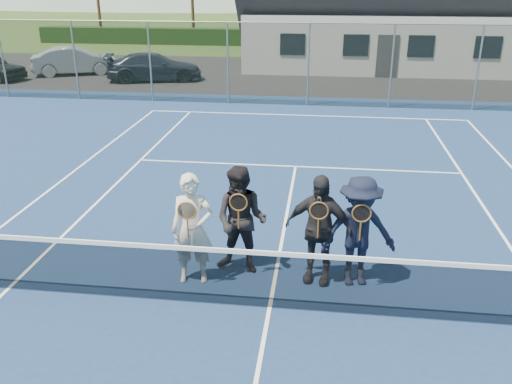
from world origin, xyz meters
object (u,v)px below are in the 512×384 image
Objects in this scene: tennis_net at (270,277)px; car_c at (154,67)px; player_d at (359,232)px; car_b at (75,61)px; player_b at (241,220)px; player_c at (318,229)px; player_a at (192,229)px.

car_c is at bearing 112.12° from tennis_net.
car_c is at bearing 116.70° from player_d.
tennis_net is (11.62, -18.99, -0.13)m from car_b.
player_c is (1.23, -0.16, 0.00)m from player_b.
player_c is (12.27, -18.09, 0.26)m from car_b.
car_b is 21.05m from player_b.
player_b reaches higher than car_c.
tennis_net is 6.49× the size of player_d.
car_b is 2.24× the size of player_d.
player_b is (6.67, -16.78, 0.29)m from car_c.
car_b is at bearing 125.47° from player_d.
player_c is at bearing -7.48° from player_b.
player_d is (2.56, 0.24, -0.00)m from player_a.
player_b is at bearing -172.37° from car_c.
player_d reaches higher than car_c.
player_b is at bearing 30.52° from player_a.
player_a and player_d have the same top height.
player_d is at bearing -5.48° from player_b.
player_d is (8.53, -16.96, 0.29)m from car_c.
player_a is at bearing -174.19° from car_b.
tennis_net is 1.49m from player_a.
car_b is 0.35× the size of tennis_net.
player_b reaches higher than tennis_net.
player_c is at bearing 178.52° from player_d.
car_b is 4.51m from car_c.
player_b is 1.24m from player_c.
player_c is 1.00× the size of player_d.
car_c is 2.41× the size of player_b.
player_b and player_c have the same top height.
player_b is (-0.58, 1.06, 0.38)m from tennis_net.
player_a is (10.33, -18.34, 0.26)m from car_b.
car_c is at bearing -128.24° from car_b.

